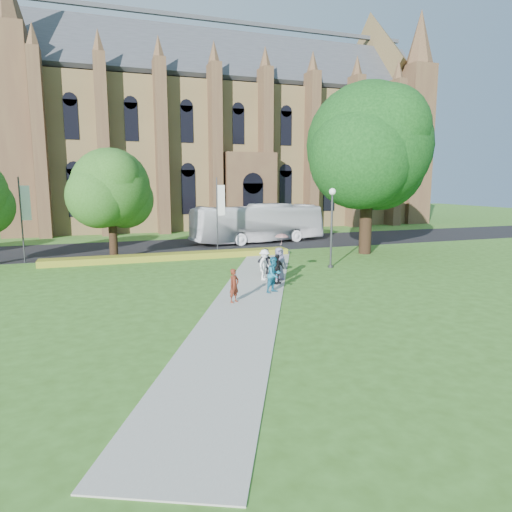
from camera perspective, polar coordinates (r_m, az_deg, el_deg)
name	(u,v)px	position (r m, az deg, el deg)	size (l,w,h in m)	color
ground	(257,301)	(22.01, 0.12, -5.59)	(160.00, 160.00, 0.00)	#3B641E
road	(182,246)	(41.07, -9.21, 1.24)	(160.00, 10.00, 0.02)	black
footpath	(250,295)	(22.92, -0.71, -4.94)	(3.20, 30.00, 0.04)	#B2B2A8
flower_hedge	(172,256)	(34.08, -10.50, -0.06)	(18.00, 1.40, 0.45)	#AF9523
cathedral	(228,126)	(62.62, -3.49, 15.94)	(52.60, 18.25, 28.00)	brown
streetlamp	(332,218)	(30.39, 9.45, 4.69)	(0.44, 0.44, 5.24)	#38383D
large_tree	(369,146)	(37.09, 13.90, 13.19)	(9.60, 9.60, 13.20)	#332114
street_tree_1	(111,188)	(34.58, -17.71, 8.12)	(5.60, 5.60, 8.05)	#332114
banner_pole_0	(218,211)	(36.51, -4.72, 5.67)	(0.70, 0.10, 6.00)	#38383D
banner_pole_1	(23,215)	(35.66, -27.12, 4.61)	(0.70, 0.10, 6.00)	#38383D
tour_coach	(258,223)	(42.83, 0.29, 4.11)	(3.02, 12.90, 3.59)	silver
pedestrian_0	(234,286)	(21.40, -2.76, -3.72)	(0.58, 0.38, 1.60)	#5F2415
pedestrian_1	(274,275)	(23.26, 2.28, -2.35)	(0.90, 0.70, 1.85)	#1C6A8C
pedestrian_2	(265,265)	(26.31, 1.08, -1.08)	(1.14, 0.66, 1.77)	white
pedestrian_3	(277,269)	(25.24, 2.61, -1.65)	(0.98, 0.41, 1.66)	black
pedestrian_4	(279,264)	(26.29, 2.90, -0.96)	(0.93, 0.60, 1.89)	slate
pedestrian_5	(266,262)	(27.74, 1.22, -0.69)	(1.51, 0.48, 1.62)	#26262E
parasol	(281,241)	(26.25, 3.20, 1.86)	(0.77, 0.77, 0.68)	#F0AAC6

